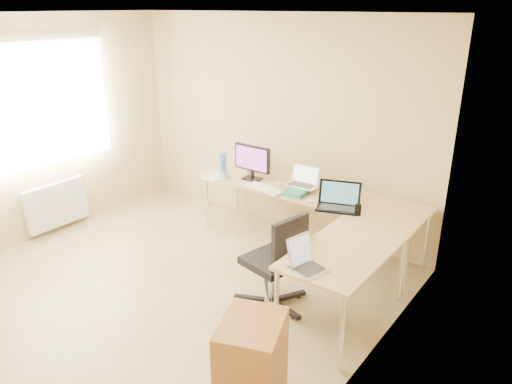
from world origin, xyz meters
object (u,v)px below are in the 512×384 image
Objects in this scene: laptop_black at (338,197)px; office_chair at (272,258)px; keyboard at (265,189)px; laptop_return at (309,258)px; water_bottle at (223,166)px; mug at (225,176)px; desk_main at (307,220)px; laptop_center at (302,177)px; desk_return at (343,285)px; cabinet at (252,365)px; desk_fan at (246,159)px; monitor at (252,162)px.

laptop_black is 0.99m from office_chair.
keyboard is 1.58× the size of laptop_return.
water_bottle is (-1.54, 0.01, 0.02)m from laptop_black.
mug is 0.36× the size of laptop_return.
desk_main is 7.63× the size of laptop_center.
laptop_return is at bearing -97.93° from desk_return.
laptop_black reaches higher than cabinet.
laptop_black is 3.83× the size of mug.
desk_fan is 0.25× the size of office_chair.
monitor is 1.41× the size of laptop_center.
laptop_return is at bearing -58.97° from laptop_center.
laptop_black is (-0.46, 0.72, 0.50)m from desk_return.
laptop_center is at bearing -30.05° from desk_fan.
water_bottle reaches higher than keyboard.
cabinet is (0.42, -2.00, -0.50)m from laptop_black.
office_chair reaches higher than mug.
monitor is at bearing 40.15° from mug.
water_bottle is 1.31× the size of desk_fan.
desk_return is at bearing 67.41° from cabinet.
laptop_black is at bearing -28.63° from desk_main.
monitor reaches higher than desk_fan.
laptop_center is at bearing 120.42° from office_chair.
monitor is (-1.70, 0.91, 0.57)m from desk_return.
laptop_return reaches higher than mug.
mug is at bearing 157.06° from office_chair.
desk_return is at bearing -46.53° from desk_fan.
mug is (-0.97, -0.30, 0.42)m from desk_main.
monitor is 4.41× the size of mug.
water_bottle is (-0.63, 0.02, 0.15)m from keyboard.
desk_fan is at bearing 91.68° from water_bottle.
laptop_center reaches higher than mug.
desk_return is 2.11m from mug.
laptop_center is 0.35× the size of office_chair.
water_bottle reaches higher than desk_main.
desk_return is 3.74× the size of laptop_center.
desk_main is 5.42× the size of keyboard.
water_bottle is at bearing -104.13° from desk_fan.
laptop_return is at bearing -58.99° from desk_main.
laptop_center reaches higher than office_chair.
mug is at bearing 160.16° from desk_return.
cabinet is at bearing -49.91° from office_chair.
office_chair reaches higher than cabinet.
water_bottle is at bearing -149.72° from monitor.
cabinet is (1.91, -1.98, -0.42)m from mug.
mug is 2.78m from cabinet.
laptop_return is at bearing -18.23° from office_chair.
laptop_return is 0.74m from office_chair.
mug is 0.16× the size of cabinet.
desk_return is 11.69× the size of mug.
office_chair is at bearing -46.07° from monitor.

